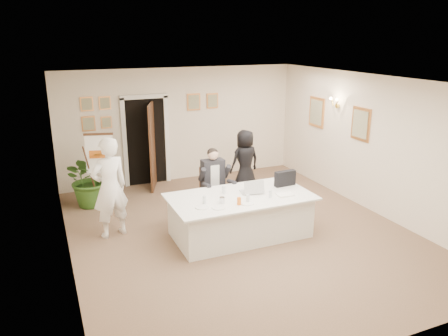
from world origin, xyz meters
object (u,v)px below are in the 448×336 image
object	(u,v)px
paper_stack	(285,195)
oj_glass	(239,201)
laptop	(251,185)
flip_chart	(102,174)
steel_jug	(222,200)
seated_man	(214,182)
standing_man	(110,188)
standing_woman	(245,161)
conference_table	(240,215)
laptop_bag	(285,178)
potted_palm	(91,178)

from	to	relation	value
paper_stack	oj_glass	distance (m)	0.96
paper_stack	laptop	bearing A→B (deg)	141.68
flip_chart	steel_jug	bearing A→B (deg)	-57.49
paper_stack	oj_glass	bearing A→B (deg)	-175.13
seated_man	standing_man	distance (m)	2.07
flip_chart	standing_woman	bearing A→B (deg)	-4.56
conference_table	standing_man	bearing A→B (deg)	156.65
paper_stack	oj_glass	size ratio (longest dim) A/B	2.23
seated_man	steel_jug	size ratio (longest dim) A/B	12.96
standing_man	laptop_bag	world-z (taller)	standing_man
flip_chart	standing_woman	size ratio (longest dim) A/B	1.08
seated_man	potted_palm	bearing A→B (deg)	141.00
standing_woman	paper_stack	bearing A→B (deg)	75.06
standing_woman	conference_table	bearing A→B (deg)	56.09
conference_table	paper_stack	distance (m)	0.90
conference_table	standing_woman	size ratio (longest dim) A/B	1.75
standing_woman	paper_stack	xyz separation A→B (m)	(-0.37, -2.43, 0.05)
conference_table	oj_glass	size ratio (longest dim) A/B	19.75
paper_stack	laptop_bag	bearing A→B (deg)	59.79
flip_chart	steel_jug	distance (m)	3.07
standing_woman	steel_jug	xyz separation A→B (m)	(-1.56, -2.34, 0.09)
potted_palm	oj_glass	world-z (taller)	potted_palm
standing_man	potted_palm	xyz separation A→B (m)	(-0.16, 1.71, -0.31)
conference_table	oj_glass	bearing A→B (deg)	-118.68
standing_woman	steel_jug	world-z (taller)	standing_woman
flip_chart	standing_man	size ratio (longest dim) A/B	0.86
steel_jug	laptop	bearing A→B (deg)	23.07
paper_stack	steel_jug	world-z (taller)	steel_jug
laptop_bag	steel_jug	distance (m)	1.51
seated_man	paper_stack	bearing A→B (deg)	-61.60
laptop	standing_woman	bearing A→B (deg)	77.03
potted_palm	steel_jug	size ratio (longest dim) A/B	11.29
standing_man	laptop_bag	xyz separation A→B (m)	(3.17, -0.76, -0.00)
steel_jug	flip_chart	bearing A→B (deg)	122.51
seated_man	steel_jug	distance (m)	1.31
conference_table	laptop	size ratio (longest dim) A/B	6.71
potted_palm	steel_jug	world-z (taller)	potted_palm
standing_man	potted_palm	size ratio (longest dim) A/B	1.49
seated_man	standing_man	size ratio (longest dim) A/B	0.77
flip_chart	paper_stack	world-z (taller)	flip_chart
laptop_bag	potted_palm	bearing A→B (deg)	140.12
conference_table	standing_woman	bearing A→B (deg)	62.33
flip_chart	potted_palm	distance (m)	0.34
seated_man	laptop_bag	bearing A→B (deg)	-42.12
potted_palm	laptop	distance (m)	3.62
standing_woman	laptop	xyz separation A→B (m)	(-0.87, -2.04, 0.18)
conference_table	paper_stack	xyz separation A→B (m)	(0.75, -0.29, 0.40)
conference_table	standing_man	world-z (taller)	standing_man
conference_table	standing_woman	distance (m)	2.43
flip_chart	paper_stack	xyz separation A→B (m)	(2.84, -2.69, 0.05)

